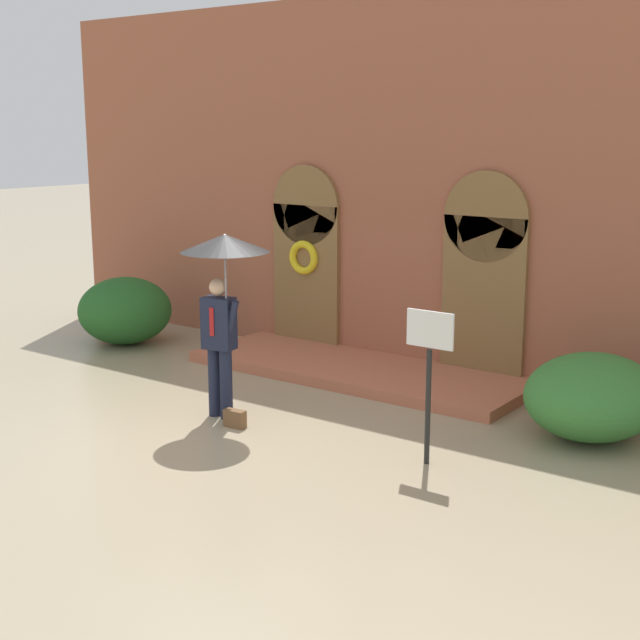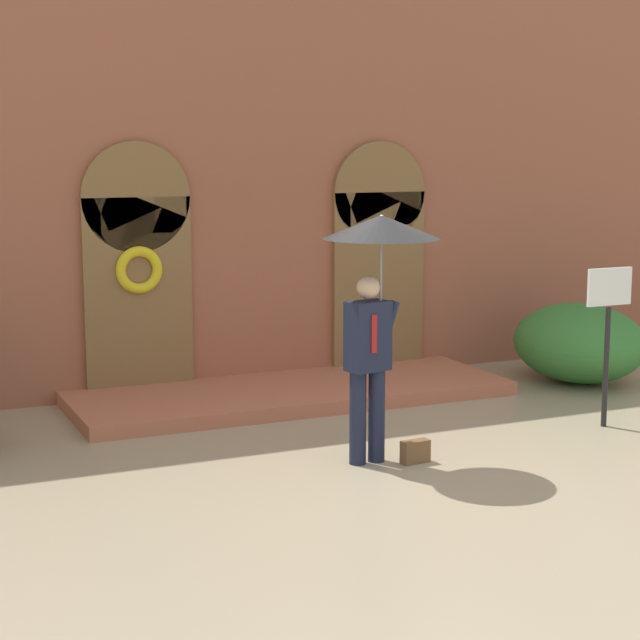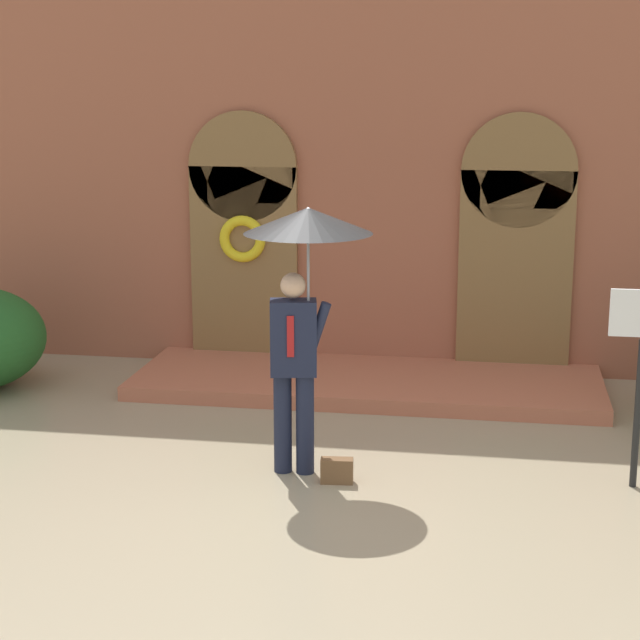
{
  "view_description": "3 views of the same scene",
  "coord_description": "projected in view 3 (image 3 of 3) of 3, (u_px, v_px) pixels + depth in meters",
  "views": [
    {
      "loc": [
        7.15,
        -7.63,
        3.64
      ],
      "look_at": [
        0.21,
        1.83,
        1.09
      ],
      "focal_mm": 50.0,
      "sensor_mm": 36.0,
      "label": 1
    },
    {
      "loc": [
        -4.78,
        -8.4,
        3.0
      ],
      "look_at": [
        -0.17,
        1.83,
        1.16
      ],
      "focal_mm": 60.0,
      "sensor_mm": 36.0,
      "label": 2
    },
    {
      "loc": [
        1.39,
        -8.4,
        3.43
      ],
      "look_at": [
        -0.25,
        1.37,
        1.17
      ],
      "focal_mm": 60.0,
      "sensor_mm": 36.0,
      "label": 3
    }
  ],
  "objects": [
    {
      "name": "ground_plane",
      "position": [
        322.0,
        491.0,
        9.06
      ],
      "size": [
        80.0,
        80.0,
        0.0
      ],
      "primitive_type": "plane",
      "color": "tan"
    },
    {
      "name": "handbag",
      "position": [
        337.0,
        471.0,
        9.22
      ],
      "size": [
        0.29,
        0.15,
        0.22
      ],
      "primitive_type": "cube",
      "rotation": [
        0.0,
        0.0,
        0.1
      ],
      "color": "brown",
      "rests_on": "ground"
    },
    {
      "name": "building_facade",
      "position": [
        381.0,
        143.0,
        12.46
      ],
      "size": [
        14.0,
        2.3,
        5.6
      ],
      "color": "#9E563D",
      "rests_on": "ground"
    },
    {
      "name": "person_with_umbrella",
      "position": [
        304.0,
        260.0,
        9.06
      ],
      "size": [
        1.1,
        1.1,
        2.36
      ],
      "color": "#191E33",
      "rests_on": "ground"
    }
  ]
}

